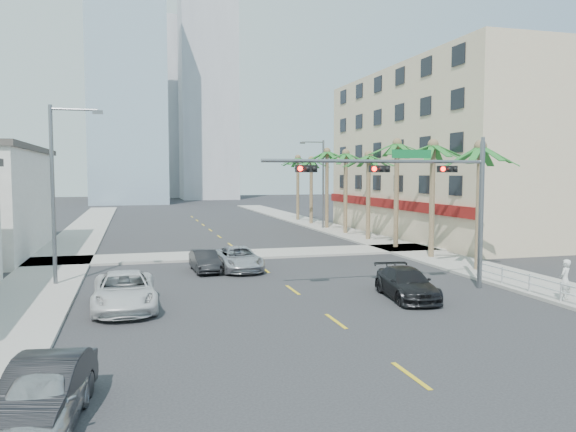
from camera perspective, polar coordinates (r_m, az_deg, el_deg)
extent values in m
plane|color=#262628|center=(18.32, 9.35, -13.63)|extent=(260.00, 260.00, 0.00)
cube|color=gray|center=(41.08, 12.86, -3.56)|extent=(4.00, 120.00, 0.15)
cube|color=gray|center=(36.52, -22.63, -4.77)|extent=(4.00, 120.00, 0.15)
cube|color=gray|center=(38.91, -4.39, -3.90)|extent=(80.00, 4.00, 0.15)
cube|color=beige|center=(54.44, 17.30, 6.09)|extent=(15.00, 28.00, 15.00)
cube|color=maroon|center=(50.78, 9.95, 1.28)|extent=(0.30, 28.00, 0.80)
cube|color=#99B2C6|center=(112.32, -16.03, 13.57)|extent=(14.00, 14.00, 48.00)
cube|color=#ADADB2|center=(129.18, -8.19, 15.15)|extent=(12.00, 12.00, 60.00)
cube|color=#ADADB2|center=(141.71, -13.83, 10.42)|extent=(16.00, 16.00, 42.00)
cylinder|color=slate|center=(28.96, 19.02, 0.06)|extent=(0.24, 0.24, 7.20)
cylinder|color=slate|center=(26.17, 9.13, 5.51)|extent=(11.00, 0.16, 0.16)
cube|color=#0C662D|center=(26.93, 12.45, 6.17)|extent=(2.00, 0.05, 0.40)
cube|color=black|center=(27.68, 15.88, 4.61)|extent=(0.95, 0.28, 0.32)
sphere|color=#FF0C05|center=(27.38, 15.48, 4.62)|extent=(0.22, 0.22, 0.22)
cube|color=black|center=(26.03, 9.26, 4.75)|extent=(0.95, 0.28, 0.32)
sphere|color=#FF0C05|center=(25.75, 8.76, 4.76)|extent=(0.22, 0.22, 0.22)
cube|color=black|center=(24.78, 1.86, 4.83)|extent=(0.95, 0.28, 0.32)
sphere|color=#FF0C05|center=(24.53, 1.26, 4.83)|extent=(0.22, 0.22, 0.22)
cylinder|color=brown|center=(33.72, 18.82, 0.64)|extent=(0.36, 0.36, 7.20)
cylinder|color=brown|center=(38.11, 14.42, 1.40)|extent=(0.36, 0.36, 7.56)
cylinder|color=brown|center=(42.69, 10.95, 2.00)|extent=(0.36, 0.36, 7.92)
cylinder|color=brown|center=(47.41, 8.15, 1.82)|extent=(0.36, 0.36, 7.20)
cylinder|color=brown|center=(52.21, 5.87, 2.26)|extent=(0.36, 0.36, 7.56)
cylinder|color=brown|center=(57.07, 3.97, 2.63)|extent=(0.36, 0.36, 7.92)
cylinder|color=brown|center=(62.01, 2.37, 2.44)|extent=(0.36, 0.36, 7.20)
cylinder|color=brown|center=(66.97, 1.00, 2.73)|extent=(0.36, 0.36, 7.56)
cylinder|color=slate|center=(30.07, -22.77, 1.83)|extent=(0.20, 0.20, 9.00)
cylinder|color=slate|center=(30.09, -20.91, 10.08)|extent=(2.20, 0.12, 0.12)
cube|color=slate|center=(30.00, -18.78, 9.96)|extent=(0.50, 0.25, 0.18)
cylinder|color=slate|center=(56.93, 3.59, 3.17)|extent=(0.20, 0.20, 9.00)
cylinder|color=slate|center=(56.66, 2.55, 7.52)|extent=(2.20, 0.12, 0.12)
cube|color=slate|center=(56.32, 1.48, 7.44)|extent=(0.50, 0.25, 0.18)
cylinder|color=silver|center=(28.52, 23.32, -6.30)|extent=(0.08, 8.00, 0.08)
cylinder|color=silver|center=(28.46, 23.34, -5.60)|extent=(0.08, 8.00, 0.08)
cylinder|color=silver|center=(27.03, 25.99, -7.06)|extent=(0.08, 0.08, 1.00)
cylinder|color=silver|center=(28.53, 23.32, -6.40)|extent=(0.08, 0.08, 1.00)
cylinder|color=silver|center=(30.09, 20.92, -5.79)|extent=(0.08, 0.08, 1.00)
cylinder|color=silver|center=(31.69, 18.77, -5.23)|extent=(0.08, 0.08, 1.00)
imported|color=#B0B0B4|center=(13.98, -23.78, -16.74)|extent=(1.92, 4.17, 1.38)
imported|color=black|center=(14.42, -23.49, -15.98)|extent=(2.09, 4.50, 1.43)
imported|color=silver|center=(24.48, -16.28, -7.33)|extent=(2.62, 5.51, 1.52)
imported|color=black|center=(32.71, -8.45, -4.54)|extent=(1.52, 3.83, 1.24)
imported|color=#BABAC0|center=(32.93, -5.03, -4.33)|extent=(2.38, 4.98, 1.37)
imported|color=black|center=(26.06, 11.95, -6.73)|extent=(2.43, 4.87, 1.36)
imported|color=silver|center=(27.24, 26.31, -5.83)|extent=(0.77, 0.68, 1.78)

